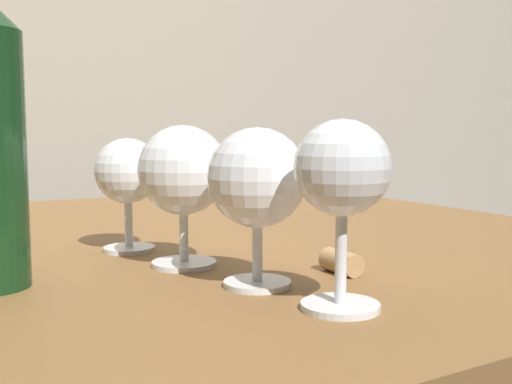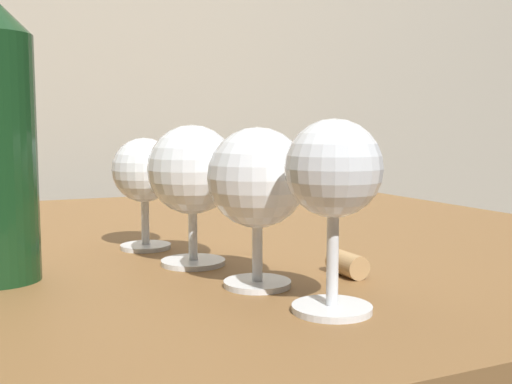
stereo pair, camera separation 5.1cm
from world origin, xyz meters
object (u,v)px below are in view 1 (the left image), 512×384
Objects in this scene: wine_glass_cabernet at (342,175)px; wine_glass_merlot at (128,174)px; wine_glass_amber at (183,172)px; cork at (341,262)px; wine_glass_empty at (256,181)px.

wine_glass_cabernet is 0.30m from wine_glass_merlot.
cork is (0.11, -0.10, -0.08)m from wine_glass_amber.
wine_glass_amber is 3.33× the size of cork.
wine_glass_merlot is at bearing 102.53° from wine_glass_empty.
wine_glass_cabernet reaches higher than wine_glass_merlot.
wine_glass_empty reaches higher than cork.
wine_glass_merlot is at bearing 102.83° from wine_glass_cabernet.
wine_glass_cabernet is at bearing -77.29° from wine_glass_amber.
wine_glass_cabernet is at bearing -128.38° from cork.
wine_glass_merlot is at bearing 124.10° from cork.
wine_glass_cabernet is at bearing -76.50° from wine_glass_empty.
cork is at bearing -42.11° from wine_glass_amber.
wine_glass_cabernet is 1.14× the size of wine_glass_merlot.
cork is at bearing 0.19° from wine_glass_empty.
wine_glass_cabernet is 0.15m from cork.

